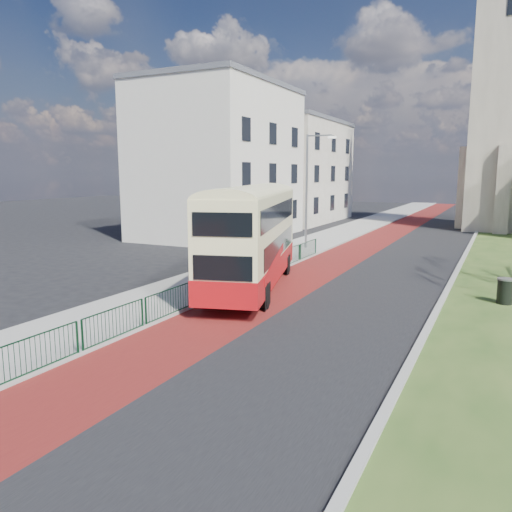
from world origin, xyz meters
The scene contains 12 objects.
ground centered at (0.00, 0.00, 0.00)m, with size 160.00×160.00×0.00m, color black.
road_carriageway centered at (1.50, 20.00, 0.01)m, with size 9.00×120.00×0.01m, color black.
bus_lane centered at (-1.20, 20.00, 0.01)m, with size 3.40×120.00×0.01m, color #591414.
pavement_west centered at (-5.00, 20.00, 0.06)m, with size 4.00×120.00×0.12m, color gray.
kerb_west centered at (-3.00, 20.00, 0.07)m, with size 0.25×120.00×0.13m, color #999993.
kerb_east centered at (6.10, 22.00, 0.07)m, with size 0.25×80.00×0.13m, color #999993.
pedestrian_railing centered at (-2.95, 4.00, 0.55)m, with size 0.07×24.00×1.12m.
street_block_near centered at (-14.00, 22.00, 6.51)m, with size 10.30×14.30×13.00m.
street_block_far centered at (-14.00, 38.00, 5.76)m, with size 10.30×16.30×11.50m.
streetlamp centered at (-4.35, 18.00, 4.59)m, with size 2.13×0.18×8.00m.
bus centered at (-2.30, 5.09, 2.68)m, with size 5.58×11.51×4.69m.
litter_bin centered at (8.48, 7.22, 0.59)m, with size 0.86×0.86×1.08m.
Camera 1 is at (8.19, -15.61, 5.45)m, focal length 35.00 mm.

